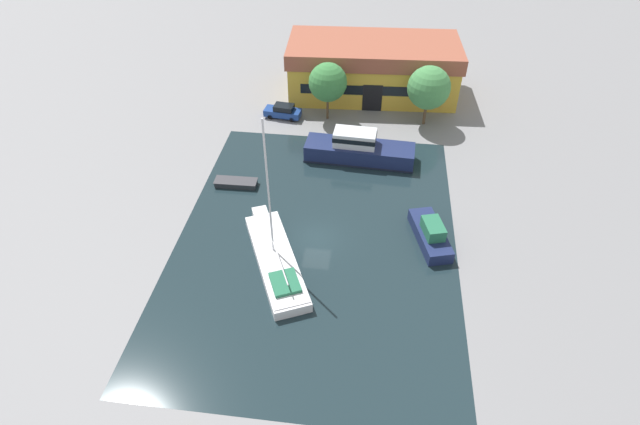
# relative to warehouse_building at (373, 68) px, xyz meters

# --- Properties ---
(ground_plane) EXTENTS (440.00, 440.00, 0.00)m
(ground_plane) POSITION_rel_warehouse_building_xyz_m (-3.60, -28.93, -3.44)
(ground_plane) COLOR slate
(water_canal) EXTENTS (24.74, 34.18, 0.01)m
(water_canal) POSITION_rel_warehouse_building_xyz_m (-3.60, -28.93, -3.43)
(water_canal) COLOR #19282D
(water_canal) RESTS_ON ground
(warehouse_building) EXTENTS (22.02, 11.24, 6.80)m
(warehouse_building) POSITION_rel_warehouse_building_xyz_m (0.00, 0.00, 0.00)
(warehouse_building) COLOR gold
(warehouse_building) RESTS_ON ground
(quay_tree_near_building) EXTENTS (4.51, 4.51, 7.02)m
(quay_tree_near_building) POSITION_rel_warehouse_building_xyz_m (-5.00, -7.49, 1.32)
(quay_tree_near_building) COLOR brown
(quay_tree_near_building) RESTS_ON ground
(quay_tree_by_water) EXTENTS (4.96, 4.96, 7.19)m
(quay_tree_by_water) POSITION_rel_warehouse_building_xyz_m (6.64, -7.33, 1.27)
(quay_tree_by_water) COLOR brown
(quay_tree_by_water) RESTS_ON ground
(parked_car) EXTENTS (4.62, 2.30, 1.68)m
(parked_car) POSITION_rel_warehouse_building_xyz_m (-10.42, -7.90, -2.60)
(parked_car) COLOR navy
(parked_car) RESTS_ON ground
(sailboat_moored) EXTENTS (7.50, 12.49, 13.68)m
(sailboat_moored) POSITION_rel_warehouse_building_xyz_m (-6.65, -32.32, -2.85)
(sailboat_moored) COLOR silver
(sailboat_moored) RESTS_ON water_canal
(motor_cruiser) EXTENTS (11.95, 4.00, 3.47)m
(motor_cruiser) POSITION_rel_warehouse_building_xyz_m (-0.72, -15.85, -2.16)
(motor_cruiser) COLOR #19234C
(motor_cruiser) RESTS_ON water_canal
(small_dinghy) EXTENTS (4.35, 1.57, 0.61)m
(small_dinghy) POSITION_rel_warehouse_building_xyz_m (-12.75, -22.00, -3.12)
(small_dinghy) COLOR #23282D
(small_dinghy) RESTS_ON water_canal
(cabin_boat) EXTENTS (3.83, 6.66, 2.30)m
(cabin_boat) POSITION_rel_warehouse_building_xyz_m (6.47, -27.85, -2.60)
(cabin_boat) COLOR #19234C
(cabin_boat) RESTS_ON water_canal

